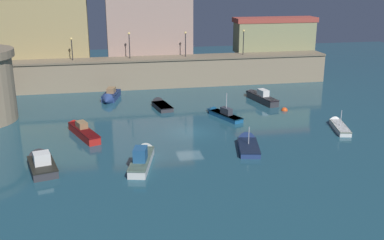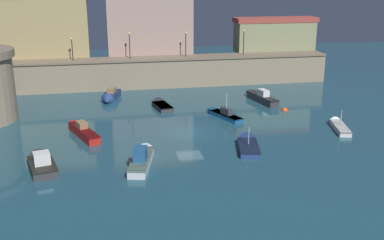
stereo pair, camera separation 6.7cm
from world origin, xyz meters
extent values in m
plane|color=#1E4756|center=(0.00, 0.00, 0.00)|extent=(113.36, 113.36, 0.00)
cube|color=gray|center=(0.00, 20.64, 1.93)|extent=(47.38, 3.50, 3.86)
cube|color=#73644F|center=(0.00, 20.64, 3.98)|extent=(47.38, 3.80, 0.24)
cube|color=tan|center=(-16.37, 24.27, 7.94)|extent=(12.96, 3.77, 8.17)
cube|color=tan|center=(-1.26, 24.79, 8.18)|extent=(12.10, 4.80, 8.65)
cube|color=gray|center=(17.67, 24.03, 6.07)|extent=(12.05, 3.28, 4.43)
cube|color=#9F4035|center=(17.67, 24.03, 8.63)|extent=(12.53, 3.41, 0.70)
cylinder|color=black|center=(-12.07, 20.64, 5.45)|extent=(0.12, 0.12, 2.72)
sphere|color=#F9D172|center=(-12.07, 20.64, 6.96)|extent=(0.32, 0.32, 0.32)
cylinder|color=black|center=(-4.44, 20.64, 5.71)|extent=(0.12, 0.12, 3.23)
sphere|color=#F9D172|center=(-4.44, 20.64, 7.48)|extent=(0.32, 0.32, 0.32)
cylinder|color=black|center=(3.34, 20.64, 5.68)|extent=(0.12, 0.12, 3.17)
sphere|color=#F9D172|center=(3.34, 20.64, 7.41)|extent=(0.32, 0.32, 0.32)
cylinder|color=black|center=(11.74, 20.64, 5.72)|extent=(0.12, 0.12, 3.24)
sphere|color=#F9D172|center=(11.74, 20.64, 7.49)|extent=(0.32, 0.32, 0.32)
cube|color=white|center=(15.08, -2.28, 0.25)|extent=(2.16, 4.57, 0.51)
cone|color=white|center=(15.74, 0.43, 0.25)|extent=(1.34, 1.46, 1.08)
cube|color=#69765A|center=(15.08, -2.28, 0.47)|extent=(2.20, 4.66, 0.08)
cylinder|color=#B2B2B7|center=(15.09, -2.25, 1.29)|extent=(0.08, 0.08, 1.57)
cube|color=silver|center=(-5.49, -7.65, 0.36)|extent=(2.66, 5.66, 0.72)
cone|color=silver|center=(-4.69, -4.36, 0.36)|extent=(1.62, 1.68, 1.33)
cube|color=slate|center=(-5.49, -7.65, 0.68)|extent=(2.71, 5.77, 0.08)
cube|color=navy|center=(-5.62, -8.17, 1.25)|extent=(1.32, 1.65, 1.07)
cube|color=#333338|center=(-13.38, -7.20, 0.35)|extent=(2.79, 4.38, 0.71)
cone|color=#333338|center=(-13.99, -4.73, 0.35)|extent=(2.00, 1.53, 1.78)
cube|color=black|center=(-13.38, -7.20, 0.67)|extent=(2.85, 4.47, 0.08)
cube|color=silver|center=(-13.33, -7.38, 1.18)|extent=(1.48, 1.42, 0.94)
cube|color=navy|center=(-7.31, 14.87, 0.40)|extent=(2.57, 4.34, 0.79)
cone|color=navy|center=(-7.94, 12.39, 0.40)|extent=(1.77, 1.48, 1.54)
cube|color=#0D1F3A|center=(-7.31, 14.87, 0.75)|extent=(2.62, 4.42, 0.08)
cube|color=olive|center=(-7.30, 14.93, 1.10)|extent=(1.25, 1.62, 0.62)
cube|color=red|center=(-10.34, 0.64, 0.40)|extent=(3.22, 5.96, 0.79)
cone|color=red|center=(-11.65, 4.01, 0.40)|extent=(1.52, 1.70, 1.09)
cube|color=maroon|center=(-10.34, 0.64, 0.75)|extent=(3.28, 6.08, 0.08)
cube|color=olive|center=(-10.53, 1.12, 1.10)|extent=(1.27, 1.57, 0.60)
cube|color=#195689|center=(4.76, 3.91, 0.24)|extent=(2.87, 4.78, 0.48)
cone|color=#195689|center=(3.63, 6.64, 0.24)|extent=(1.52, 1.64, 1.10)
cube|color=#0B2E42|center=(4.76, 3.91, 0.44)|extent=(2.93, 4.87, 0.08)
cube|color=#333842|center=(4.80, 3.81, 0.85)|extent=(1.14, 1.56, 0.73)
cube|color=#99B7C6|center=(4.53, 4.47, 0.88)|extent=(0.56, 0.28, 0.44)
cylinder|color=#B2B2B7|center=(4.79, 3.83, 1.66)|extent=(0.08, 0.08, 2.36)
cube|color=navy|center=(4.22, -5.99, 0.27)|extent=(2.55, 4.39, 0.54)
cone|color=navy|center=(4.78, -3.46, 0.27)|extent=(1.83, 1.48, 1.62)
cube|color=#131C31|center=(4.22, -5.99, 0.50)|extent=(2.60, 4.48, 0.08)
cylinder|color=#B2B2B7|center=(4.28, -5.74, 1.35)|extent=(0.08, 0.08, 1.61)
cube|color=#333338|center=(10.98, 9.72, 0.41)|extent=(2.32, 5.93, 0.83)
cone|color=#333338|center=(10.29, 13.20, 0.41)|extent=(1.40, 1.60, 1.15)
cube|color=black|center=(10.98, 9.72, 0.79)|extent=(2.37, 6.04, 0.08)
cube|color=silver|center=(11.01, 9.55, 1.21)|extent=(1.17, 1.69, 0.77)
cube|color=#333338|center=(-1.57, 9.01, 0.26)|extent=(2.18, 3.95, 0.51)
cone|color=#333338|center=(-2.00, 11.30, 0.26)|extent=(1.61, 1.29, 1.44)
cube|color=black|center=(-1.57, 9.01, 0.47)|extent=(2.22, 4.02, 0.08)
sphere|color=#EA4C19|center=(12.24, 5.51, 0.00)|extent=(0.75, 0.75, 0.75)
camera|label=1|loc=(-8.19, -43.04, 15.00)|focal=43.32mm
camera|label=2|loc=(-8.13, -43.05, 15.00)|focal=43.32mm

